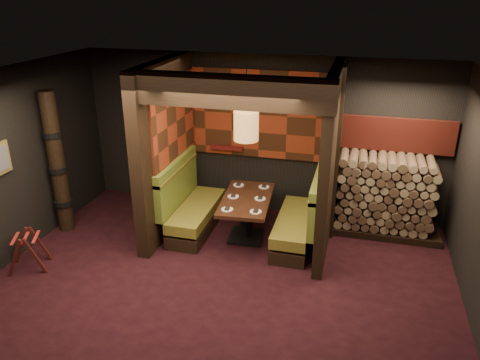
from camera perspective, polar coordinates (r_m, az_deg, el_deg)
The scene contains 21 objects.
floor at distance 6.62m, azimuth -2.96°, elevation -13.58°, with size 6.50×5.50×0.02m, color black.
ceiling at distance 5.44m, azimuth -3.57°, elevation 11.61°, with size 6.50×5.50×0.02m, color black.
wall_back at distance 8.38m, azimuth 2.56°, elevation 5.45°, with size 6.50×0.02×2.85m, color black.
wall_front at distance 3.78m, azimuth -16.92°, elevation -19.40°, with size 6.50×0.02×2.85m, color black.
partition_left at distance 7.78m, azimuth -9.02°, elevation 3.81°, with size 0.20×2.20×2.85m, color black.
partition_right at distance 7.22m, azimuth 10.86°, elevation 2.18°, with size 0.15×2.10×2.85m, color black.
header_beam at distance 6.15m, azimuth -1.68°, elevation 10.74°, with size 2.85×0.18×0.44m, color black.
tapa_back_panel at distance 8.23m, azimuth 2.36°, elevation 7.99°, with size 2.40×0.06×1.55m, color maroon.
tapa_side_panel at distance 7.76m, azimuth -7.88°, elevation 7.12°, with size 0.04×1.85×1.45m, color maroon.
lacquer_shelf at distance 8.50m, azimuth -1.59°, elevation 3.97°, with size 0.60×0.12×0.07m, color #5A1414.
booth_bench_left at distance 8.02m, azimuth -6.02°, elevation -3.34°, with size 0.68×1.60×1.14m.
booth_bench_right at distance 7.61m, azimuth 7.50°, elevation -4.93°, with size 0.68×1.60×1.14m.
dining_table at distance 7.63m, azimuth 0.80°, elevation -3.79°, with size 0.87×1.45×0.74m.
place_settings at distance 7.52m, azimuth 0.81°, elevation -2.12°, with size 0.69×1.17×0.03m.
pendant_lamp at distance 7.06m, azimuth 0.76°, elevation 6.63°, with size 0.38×0.38×1.12m.
framed_picture at distance 7.48m, azimuth -27.21°, elevation 2.33°, with size 0.05×0.36×0.46m.
luggage_rack at distance 7.62m, azimuth -24.46°, elevation -7.71°, with size 0.69×0.60×0.62m.
totem_column at distance 8.23m, azimuth -21.38°, elevation 1.80°, with size 0.31×0.31×2.40m.
firewood_stack at distance 8.11m, azimuth 17.80°, elevation -1.89°, with size 1.73×0.70×1.36m.
mosaic_header at distance 8.09m, azimuth 18.53°, elevation 5.26°, with size 1.83×0.10×0.56m, color maroon.
bay_front_post at distance 7.46m, azimuth 11.71°, elevation 2.79°, with size 0.08×0.08×2.85m, color black.
Camera 1 is at (1.68, -5.07, 3.89)m, focal length 35.00 mm.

